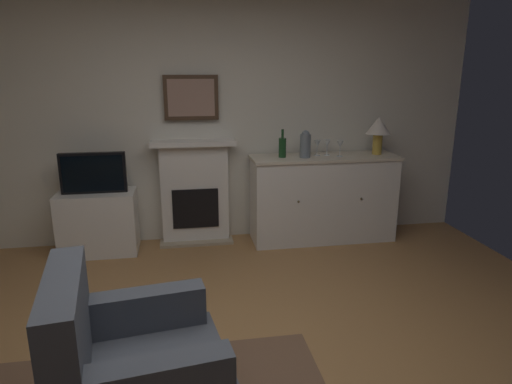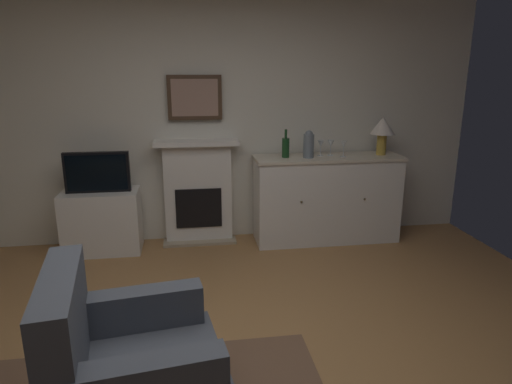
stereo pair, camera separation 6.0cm
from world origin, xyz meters
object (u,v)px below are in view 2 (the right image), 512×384
Objects in this scene: vase_decorative at (309,144)px; wine_glass_right at (344,145)px; wine_bottle at (286,147)px; table_lamp at (383,128)px; sideboard_cabinet at (326,198)px; framed_picture at (195,98)px; wine_glass_center at (331,144)px; armchair at (128,370)px; wine_glass_left at (321,144)px; tv_cabinet at (102,222)px; tv_set at (97,172)px; fireplace_unit at (198,192)px.

wine_glass_right is at bearing -0.74° from vase_decorative.
wine_glass_right is (0.60, -0.06, 0.01)m from wine_bottle.
table_lamp is at bearing 3.54° from vase_decorative.
vase_decorative is (-0.23, -0.05, 0.60)m from sideboard_cabinet.
framed_picture is 1.90× the size of wine_bottle.
wine_glass_right is at bearing -5.35° from wine_bottle.
wine_glass_center is 0.18× the size of armchair.
wine_glass_left reaches higher than armchair.
wine_glass_left is 2.38m from tv_cabinet.
wine_glass_center is (0.11, 0.00, 0.00)m from wine_glass_left.
wine_glass_center is at bearing 0.51° from tv_cabinet.
sideboard_cabinet is 2.51× the size of tv_set.
tv_cabinet is (-2.34, 0.02, -0.15)m from sideboard_cabinet.
wine_glass_right is 2.59m from tv_cabinet.
framed_picture is 1.25m from vase_decorative.
fireplace_unit is 6.67× the size of wine_glass_center.
wine_glass_right is at bearing -1.61° from tv_cabinet.
fireplace_unit is at bearing 174.22° from wine_glass_center.
table_lamp is at bearing -6.54° from framed_picture.
fireplace_unit reaches higher than wine_glass_left.
vase_decorative is at bearing 57.86° from armchair.
tv_set is (-0.98, -0.19, 0.28)m from fireplace_unit.
tv_set is (-2.34, -0.01, 0.37)m from sideboard_cabinet.
table_lamp is 0.67m from wine_glass_left.
wine_glass_left is 0.59× the size of vase_decorative.
table_lamp is 1.05m from wine_bottle.
wine_glass_right is at bearing -8.76° from fireplace_unit.
armchair is at bearing -127.98° from wine_glass_right.
fireplace_unit is 6.67× the size of wine_glass_right.
wine_glass_right is 0.18× the size of armchair.
wine_bottle is at bearing 62.32° from armchair.
framed_picture is at bearing 166.48° from vase_decorative.
table_lamp is 0.43× the size of armchair.
framed_picture reaches higher than table_lamp.
wine_glass_center is 0.22× the size of tv_cabinet.
table_lamp is 0.47m from wine_glass_right.
framed_picture is at bearing 166.27° from wine_bottle.
fireplace_unit reaches higher than wine_glass_center.
framed_picture is 1.98m from table_lamp.
wine_bottle is (-0.46, 0.00, 0.57)m from sideboard_cabinet.
tv_cabinet is (-2.37, -0.02, -0.73)m from wine_glass_center.
wine_bottle is at bearing 179.81° from sideboard_cabinet.
framed_picture is 1.05m from wine_bottle.
framed_picture is 0.60× the size of armchair.
wine_glass_right is at bearing -10.44° from framed_picture.
wine_bottle is 0.60m from wine_glass_right.
wine_glass_left is 0.18× the size of armchair.
tv_set is 2.61m from armchair.
framed_picture reaches higher than wine_glass_right.
sideboard_cabinet is at bearing 0.20° from tv_set.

